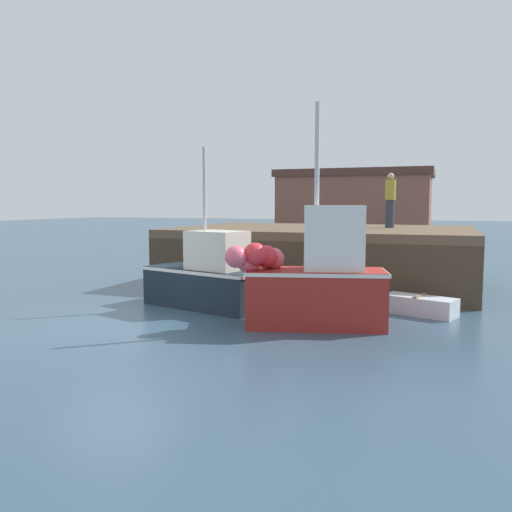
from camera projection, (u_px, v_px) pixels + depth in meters
ground at (114, 327)px, 11.42m from camera, size 120.00×160.00×0.10m
pier at (320, 239)px, 16.83m from camera, size 9.38×6.62×1.84m
fishing_boat_near_left at (208, 278)px, 13.25m from camera, size 3.54×2.19×4.04m
fishing_boat_near_right at (314, 279)px, 11.15m from camera, size 3.33×2.01×4.72m
rowboat at (420, 305)px, 12.42m from camera, size 1.80×1.22×0.47m
dockworker at (390, 200)px, 17.12m from camera, size 0.34×0.34×1.79m
warehouse at (355, 206)px, 37.45m from camera, size 10.63×6.12×5.01m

